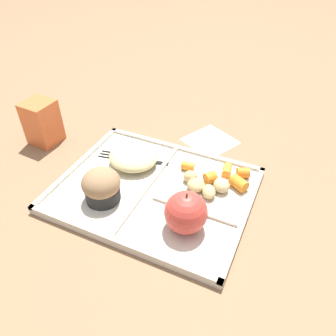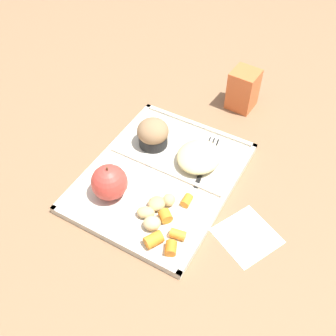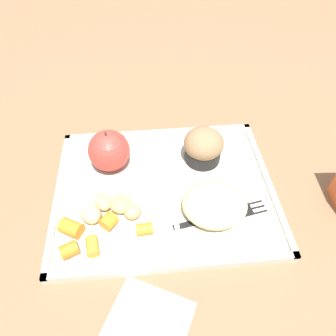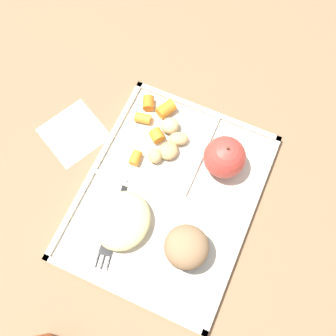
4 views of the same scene
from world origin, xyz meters
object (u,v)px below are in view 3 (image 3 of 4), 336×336
Objects in this scene: lunch_tray at (164,190)px; plastic_fork at (226,215)px; bran_muffin at (203,147)px; green_apple at (109,151)px.

lunch_tray is 0.12m from plastic_fork.
bran_muffin reaches higher than plastic_fork.
bran_muffin reaches higher than lunch_tray.
bran_muffin is (0.08, 0.07, 0.04)m from lunch_tray.
green_apple is 1.13× the size of bran_muffin.
lunch_tray is at bearing -139.74° from bran_muffin.
green_apple reaches higher than bran_muffin.
bran_muffin is at bearing 40.26° from lunch_tray.
bran_muffin is at bearing 98.04° from plastic_fork.
bran_muffin is 0.46× the size of plastic_fork.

